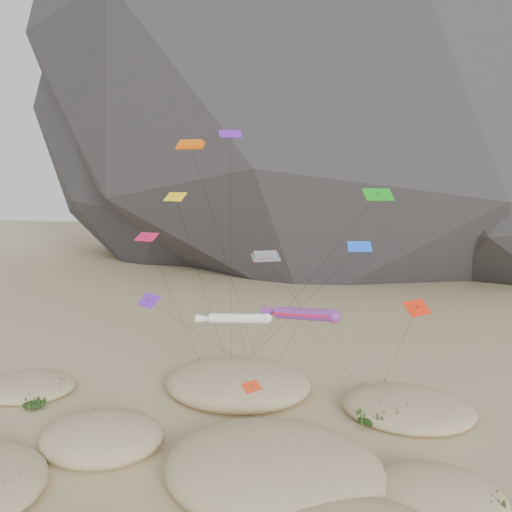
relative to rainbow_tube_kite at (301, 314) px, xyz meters
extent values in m
plane|color=#CCB789|center=(-5.64, -12.70, -10.22)|extent=(500.00, 500.00, 0.00)
ellipsoid|color=black|center=(2.36, 102.30, 49.78)|extent=(191.54, 147.29, 156.00)
ellipsoid|color=#2B2B30|center=(-42.64, 110.30, 33.78)|extent=(136.20, 127.83, 116.00)
ellipsoid|color=#CCB789|center=(-16.02, -8.37, -9.50)|extent=(10.64, 9.04, 3.17)
ellipsoid|color=#CCB789|center=(-0.76, -10.47, -9.26)|extent=(16.66, 14.16, 4.26)
ellipsoid|color=#CCB789|center=(10.91, -10.65, -9.69)|extent=(9.32, 7.92, 2.33)
ellipsoid|color=#CCB789|center=(-7.34, 5.19, -9.38)|extent=(15.77, 13.40, 3.72)
ellipsoid|color=#CCB789|center=(10.14, 3.21, -9.65)|extent=(12.61, 10.72, 2.52)
ellipsoid|color=#CCB789|center=(-29.46, 0.45, -9.75)|extent=(10.14, 8.61, 2.07)
ellipsoid|color=black|center=(-19.39, -16.36, -9.42)|extent=(2.44, 2.09, 0.73)
ellipsoid|color=black|center=(-17.93, -6.65, -9.42)|extent=(2.52, 2.16, 0.76)
ellipsoid|color=black|center=(-14.39, -6.74, -9.52)|extent=(2.31, 1.98, 0.69)
ellipsoid|color=black|center=(-2.73, -9.30, -9.12)|extent=(3.57, 3.05, 1.07)
ellipsoid|color=black|center=(1.54, -6.04, -9.22)|extent=(2.87, 2.46, 0.86)
ellipsoid|color=black|center=(-3.34, -10.53, -9.32)|extent=(2.36, 2.01, 0.71)
ellipsoid|color=black|center=(13.83, -11.08, -9.62)|extent=(2.31, 1.97, 0.69)
ellipsoid|color=black|center=(-8.84, 3.10, -9.22)|extent=(3.42, 2.93, 1.03)
ellipsoid|color=black|center=(-5.11, 2.29, -9.32)|extent=(2.78, 2.38, 0.84)
ellipsoid|color=black|center=(8.70, 0.72, -9.52)|extent=(2.41, 2.06, 0.72)
ellipsoid|color=black|center=(6.61, -0.20, -9.62)|extent=(2.45, 2.09, 0.73)
ellipsoid|color=black|center=(-26.78, 0.65, -9.72)|extent=(2.56, 2.19, 0.77)
ellipsoid|color=black|center=(-26.28, -3.21, -9.82)|extent=(2.10, 1.80, 0.63)
cylinder|color=#3F2D1E|center=(-8.90, 8.36, -10.07)|extent=(0.08, 0.08, 0.30)
cylinder|color=#3F2D1E|center=(-4.57, 8.69, -10.07)|extent=(0.08, 0.08, 0.30)
cylinder|color=#3F2D1E|center=(-2.33, 10.96, -10.07)|extent=(0.08, 0.08, 0.30)
cylinder|color=#3F2D1E|center=(-1.41, 14.51, -10.07)|extent=(0.08, 0.08, 0.30)
cylinder|color=#3F2D1E|center=(5.85, 9.38, -10.07)|extent=(0.08, 0.08, 0.30)
cylinder|color=#3F2D1E|center=(-8.78, 10.05, -10.07)|extent=(0.08, 0.08, 0.30)
cylinder|color=#3F2D1E|center=(8.32, 10.85, -10.07)|extent=(0.08, 0.08, 0.30)
cylinder|color=#3F2D1E|center=(-14.46, 13.24, -10.07)|extent=(0.08, 0.08, 0.30)
cylinder|color=#FF1A47|center=(0.26, -0.13, 0.03)|extent=(6.11, 3.66, 1.76)
sphere|color=#FF1A47|center=(3.04, -1.43, 0.28)|extent=(1.18, 1.18, 1.18)
cone|color=#FF1A47|center=(-2.79, 1.31, -0.27)|extent=(2.73, 2.00, 1.26)
cylinder|color=black|center=(-2.09, 5.56, -5.09)|extent=(4.74, 11.39, 10.27)
cylinder|color=white|center=(-5.84, -0.80, -0.52)|extent=(5.70, 1.42, 1.28)
sphere|color=white|center=(-3.05, -1.07, -0.30)|extent=(0.94, 0.94, 0.94)
cone|color=white|center=(-8.90, -0.51, -0.80)|extent=(2.35, 1.02, 0.96)
cylinder|color=black|center=(-6.79, 5.83, -5.37)|extent=(1.94, 13.28, 9.71)
cube|color=#D9550B|center=(-11.46, 2.87, 15.68)|extent=(2.81, 1.23, 0.81)
cube|color=#D9550B|center=(-11.46, 2.87, 15.89)|extent=(2.39, 0.96, 0.79)
cylinder|color=black|center=(-9.25, 8.52, 2.73)|extent=(4.46, 11.34, 25.91)
cube|color=red|center=(-3.11, -1.40, 5.40)|extent=(2.71, 2.05, 0.69)
cube|color=red|center=(-3.11, -1.40, 5.63)|extent=(2.28, 1.69, 0.68)
cylinder|color=black|center=(0.87, 4.61, -2.41)|extent=(7.99, 12.04, 15.63)
cube|color=#169216|center=(6.55, 0.52, 10.98)|extent=(2.87, 2.14, 1.07)
cube|color=#169216|center=(6.55, 0.52, 10.83)|extent=(0.42, 0.44, 0.86)
cylinder|color=black|center=(-1.17, 4.44, 0.41)|extent=(15.48, 7.86, 21.17)
cube|color=#6A1EB4|center=(-6.77, 0.31, 16.46)|extent=(2.24, 1.63, 0.77)
cube|color=#6A1EB4|center=(-6.77, 0.31, 16.31)|extent=(0.30, 0.30, 0.69)
cylinder|color=black|center=(-7.83, 4.33, 3.15)|extent=(2.16, 8.07, 26.63)
cube|color=#C21240|center=(-14.25, -1.90, 7.06)|extent=(2.32, 1.64, 0.72)
cube|color=#C21240|center=(-14.25, -1.90, 6.91)|extent=(0.29, 0.25, 0.73)
cylinder|color=black|center=(-14.36, 5.67, -1.55)|extent=(0.23, 15.17, 17.24)
cube|color=red|center=(9.59, -5.12, 2.30)|extent=(2.36, 2.36, 1.01)
cube|color=red|center=(9.59, -5.12, 2.15)|extent=(0.45, 0.45, 0.75)
cylinder|color=black|center=(8.96, 2.87, -3.93)|extent=(1.29, 15.98, 12.48)
cube|color=purple|center=(-14.85, -0.50, 0.67)|extent=(2.75, 2.35, 1.09)
cube|color=purple|center=(-14.85, -0.50, 0.52)|extent=(0.46, 0.48, 0.83)
cylinder|color=black|center=(-9.71, 4.09, -4.75)|extent=(10.31, 9.22, 10.86)
cube|color=red|center=(-2.96, -8.21, -3.94)|extent=(1.58, 1.68, 0.60)
cube|color=red|center=(-2.96, -8.21, -4.09)|extent=(0.26, 0.26, 0.52)
cylinder|color=black|center=(-5.87, 0.92, -7.05)|extent=(5.85, 18.28, 6.25)
cube|color=yellow|center=(-12.31, 0.59, 10.71)|extent=(2.29, 1.58, 0.83)
cube|color=yellow|center=(-12.31, 0.59, 10.56)|extent=(0.31, 0.32, 0.71)
cylinder|color=black|center=(-10.60, 4.47, 0.27)|extent=(3.44, 7.79, 20.89)
cube|color=blue|center=(5.07, -4.75, 6.98)|extent=(2.00, 1.26, 0.76)
cube|color=blue|center=(5.07, -4.75, 6.83)|extent=(0.26, 0.28, 0.63)
cylinder|color=black|center=(-1.86, 2.65, -1.60)|extent=(13.88, 14.83, 17.16)
camera|label=1|loc=(4.95, -44.80, 11.73)|focal=35.00mm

